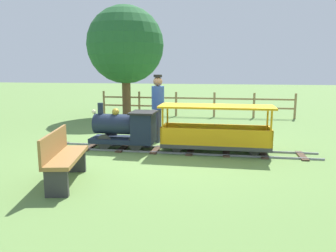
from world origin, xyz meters
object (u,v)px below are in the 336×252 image
object	(u,v)px
locomotive	(126,128)
park_bench	(63,157)
passenger_car	(216,133)
conductor_person	(158,103)
oak_tree_far	(125,45)

from	to	relation	value
locomotive	park_bench	distance (m)	2.29
passenger_car	park_bench	xyz separation A→B (m)	(-2.26, 2.27, -0.01)
locomotive	conductor_person	xyz separation A→B (m)	(0.87, -0.53, 0.47)
locomotive	oak_tree_far	xyz separation A→B (m)	(4.73, 1.42, 2.08)
locomotive	passenger_car	distance (m)	1.94
locomotive	conductor_person	size ratio (longest dim) A/B	0.89
oak_tree_far	conductor_person	bearing A→B (deg)	-153.16
passenger_car	park_bench	world-z (taller)	passenger_car
park_bench	oak_tree_far	xyz separation A→B (m)	(6.99, 1.09, 2.15)
locomotive	passenger_car	bearing A→B (deg)	-90.00
locomotive	park_bench	world-z (taller)	locomotive
conductor_person	park_bench	bearing A→B (deg)	164.59
locomotive	oak_tree_far	bearing A→B (deg)	16.68
passenger_car	conductor_person	distance (m)	1.74
park_bench	conductor_person	bearing A→B (deg)	-15.41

